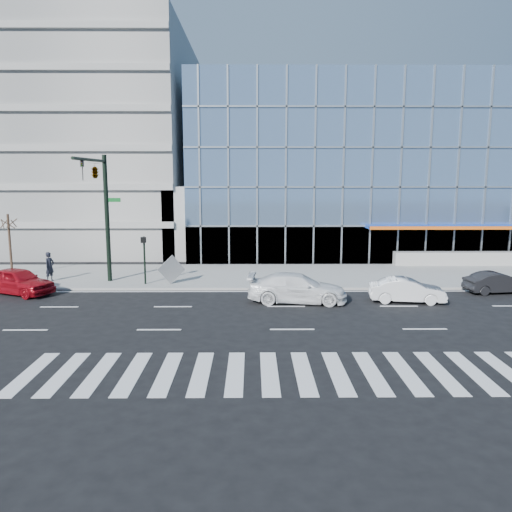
# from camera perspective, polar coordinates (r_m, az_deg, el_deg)

# --- Properties ---
(ground) EXTENTS (160.00, 160.00, 0.00)m
(ground) POSITION_cam_1_polar(r_m,az_deg,el_deg) (26.61, 3.46, -5.78)
(ground) COLOR black
(ground) RESTS_ON ground
(sidewalk) EXTENTS (120.00, 8.00, 0.15)m
(sidewalk) POSITION_cam_1_polar(r_m,az_deg,el_deg) (34.37, 2.56, -2.23)
(sidewalk) COLOR gray
(sidewalk) RESTS_ON ground
(theatre_building) EXTENTS (42.00, 26.00, 15.00)m
(theatre_building) POSITION_cam_1_polar(r_m,az_deg,el_deg) (54.02, 16.78, 9.44)
(theatre_building) COLOR #6A89B0
(theatre_building) RESTS_ON ground
(parking_garage) EXTENTS (24.00, 24.00, 20.00)m
(parking_garage) POSITION_cam_1_polar(r_m,az_deg,el_deg) (54.85, -20.30, 11.88)
(parking_garage) COLOR gray
(parking_garage) RESTS_ON ground
(ramp_block) EXTENTS (6.00, 8.00, 6.00)m
(ramp_block) POSITION_cam_1_polar(r_m,az_deg,el_deg) (44.02, -5.95, 4.07)
(ramp_block) COLOR gray
(ramp_block) RESTS_ON ground
(tower_backdrop) EXTENTS (14.00, 14.00, 48.00)m
(tower_backdrop) POSITION_cam_1_polar(r_m,az_deg,el_deg) (101.18, -17.58, 18.48)
(tower_backdrop) COLOR gray
(tower_backdrop) RESTS_ON ground
(traffic_signal) EXTENTS (1.14, 5.74, 8.00)m
(traffic_signal) POSITION_cam_1_polar(r_m,az_deg,el_deg) (31.59, -17.53, 7.49)
(traffic_signal) COLOR black
(traffic_signal) RESTS_ON sidewalk
(ped_signal_post) EXTENTS (0.30, 0.33, 3.00)m
(ped_signal_post) POSITION_cam_1_polar(r_m,az_deg,el_deg) (31.67, -12.66, 0.37)
(ped_signal_post) COLOR black
(ped_signal_post) RESTS_ON sidewalk
(street_tree_near) EXTENTS (1.10, 1.10, 4.23)m
(street_tree_near) POSITION_cam_1_polar(r_m,az_deg,el_deg) (37.02, -26.46, 3.43)
(street_tree_near) COLOR #332319
(street_tree_near) RESTS_ON sidewalk
(white_suv) EXTENTS (5.58, 2.70, 1.57)m
(white_suv) POSITION_cam_1_polar(r_m,az_deg,el_deg) (27.41, 4.73, -3.67)
(white_suv) COLOR white
(white_suv) RESTS_ON ground
(white_sedan) EXTENTS (4.19, 1.94, 1.33)m
(white_sedan) POSITION_cam_1_polar(r_m,az_deg,el_deg) (28.54, 16.85, -3.76)
(white_sedan) COLOR silver
(white_sedan) RESTS_ON ground
(dark_sedan) EXTENTS (3.94, 1.83, 1.25)m
(dark_sedan) POSITION_cam_1_polar(r_m,az_deg,el_deg) (32.70, 25.85, -2.75)
(dark_sedan) COLOR black
(dark_sedan) RESTS_ON ground
(red_sedan) EXTENTS (4.91, 3.57, 1.55)m
(red_sedan) POSITION_cam_1_polar(r_m,az_deg,el_deg) (32.28, -25.53, -2.60)
(red_sedan) COLOR #9D0C16
(red_sedan) RESTS_ON ground
(pedestrian) EXTENTS (0.68, 0.81, 1.89)m
(pedestrian) POSITION_cam_1_polar(r_m,az_deg,el_deg) (34.55, -22.51, -1.14)
(pedestrian) COLOR black
(pedestrian) RESTS_ON sidewalk
(tilted_panel) EXTENTS (1.61, 0.98, 1.83)m
(tilted_panel) POSITION_cam_1_polar(r_m,az_deg,el_deg) (31.59, -9.65, -1.53)
(tilted_panel) COLOR gray
(tilted_panel) RESTS_ON sidewalk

